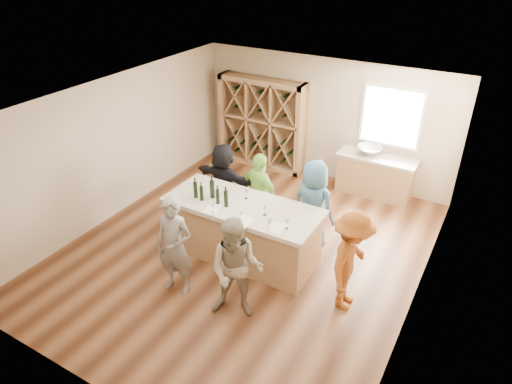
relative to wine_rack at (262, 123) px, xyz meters
The scene contains 35 objects.
floor 3.78m from the wine_rack, 65.36° to the right, with size 6.00×7.00×0.10m, color brown.
ceiling 4.00m from the wine_rack, 65.36° to the right, with size 6.00×7.00×0.10m, color white.
wall_back 1.56m from the wine_rack, 10.57° to the left, with size 6.00×0.10×2.80m, color tan.
wall_front 6.99m from the wine_rack, 77.60° to the right, with size 6.00×0.10×2.80m, color tan.
wall_left 3.63m from the wine_rack, 115.36° to the right, with size 0.10×7.00×2.80m, color tan.
wall_right 5.61m from the wine_rack, 35.70° to the right, with size 0.10×7.00×2.80m, color tan.
window_frame 3.08m from the wine_rack, ahead, with size 1.30×0.06×1.30m, color white.
window_pane 3.07m from the wine_rack, ahead, with size 1.18×0.01×1.18m, color white.
wine_rack is the anchor object (origin of this frame).
back_counter_base 2.98m from the wine_rack, ahead, with size 1.60×0.58×0.86m, color #9B734A.
back_counter_top 2.91m from the wine_rack, ahead, with size 1.70×0.62×0.06m, color #B5A793.
sink 2.70m from the wine_rack, ahead, with size 0.54×0.54×0.19m, color silver.
faucet 2.70m from the wine_rack, ahead, with size 0.02×0.02×0.30m, color silver.
tasting_counter_base 3.83m from the wine_rack, 65.77° to the right, with size 2.60×1.00×1.00m, color #9B734A.
tasting_counter_top 3.78m from the wine_rack, 65.77° to the right, with size 2.72×1.12×0.08m, color #B5A793.
wine_bottle_a 3.72m from the wine_rack, 78.85° to the right, with size 0.07×0.07×0.29m, color black.
wine_bottle_b 3.78m from the wine_rack, 76.71° to the right, with size 0.07×0.07×0.27m, color black.
wine_bottle_c 3.64m from the wine_rack, 74.45° to the right, with size 0.08×0.08×0.33m, color black.
wine_bottle_d 3.82m from the wine_rack, 72.10° to the right, with size 0.07×0.07×0.26m, color black.
wine_bottle_e 3.88m from the wine_rack, 69.72° to the right, with size 0.07×0.07×0.30m, color black.
wine_glass_a 4.13m from the wine_rack, 72.03° to the right, with size 0.06×0.06×0.17m, color white.
wine_glass_b 4.30m from the wine_rack, 65.35° to the right, with size 0.06×0.06×0.16m, color white.
wine_glass_c 4.53m from the wine_rack, 59.40° to the right, with size 0.07×0.07×0.19m, color white.
wine_glass_d 4.10m from the wine_rack, 60.08° to the right, with size 0.06×0.06×0.17m, color white.
wine_glass_e 4.51m from the wine_rack, 55.83° to the right, with size 0.07×0.07×0.19m, color white.
tasting_menu_a 4.01m from the wine_rack, 72.64° to the right, with size 0.23×0.32×0.00m, color white.
tasting_menu_b 4.32m from the wine_rack, 64.52° to the right, with size 0.24×0.32×0.00m, color white.
tasting_menu_c 4.48m from the wine_rack, 57.71° to the right, with size 0.23×0.31×0.00m, color white.
person_near_left 4.85m from the wine_rack, 77.09° to the right, with size 0.62×0.45×1.69m, color slate.
person_near_right 5.22m from the wine_rack, 64.82° to the right, with size 0.81×0.45×1.67m, color gray.
person_server 5.17m from the wine_rack, 45.89° to the right, with size 1.09×0.50×1.68m, color #994C19.
person_far_mid 2.95m from the wine_rack, 61.53° to the right, with size 0.95×0.49×1.63m, color #8CC64C.
person_far_right 3.53m from the wine_rack, 45.63° to the right, with size 0.84×0.55×1.71m, color #335972.
person_far_left 2.54m from the wine_rack, 78.15° to the right, with size 1.48×0.53×1.59m, color black.
wine_glass_f 3.58m from the wine_rack, 65.19° to the right, with size 0.07×0.07×0.18m, color white.
Camera 1 is at (3.56, -5.82, 5.09)m, focal length 32.00 mm.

